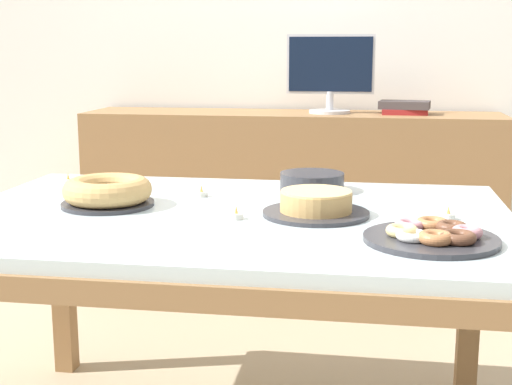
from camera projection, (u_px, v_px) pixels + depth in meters
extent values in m
cube|color=white|center=(299.00, 33.00, 3.72)|extent=(8.00, 0.10, 2.60)
cube|color=silver|center=(230.00, 218.00, 2.03)|extent=(1.58, 1.06, 0.04)
cube|color=olive|center=(185.00, 293.00, 1.55)|extent=(1.61, 0.08, 0.06)
cube|color=olive|center=(258.00, 199.00, 2.53)|extent=(1.61, 0.08, 0.06)
cube|color=olive|center=(510.00, 246.00, 1.92)|extent=(0.08, 1.09, 0.06)
cube|color=olive|center=(63.00, 283.00, 2.69)|extent=(0.07, 0.07, 0.70)
cube|color=olive|center=(470.00, 304.00, 2.46)|extent=(0.07, 0.07, 0.70)
cube|color=olive|center=(291.00, 203.00, 3.60)|extent=(2.05, 0.44, 0.91)
cylinder|color=silver|center=(330.00, 112.00, 3.48)|extent=(0.20, 0.20, 0.02)
cylinder|color=silver|center=(330.00, 101.00, 3.47)|extent=(0.04, 0.04, 0.09)
cube|color=silver|center=(331.00, 64.00, 3.43)|extent=(0.42, 0.02, 0.28)
cube|color=black|center=(330.00, 64.00, 3.42)|extent=(0.40, 0.00, 0.26)
cube|color=maroon|center=(404.00, 111.00, 3.42)|extent=(0.21, 0.15, 0.03)
cube|color=#3F3838|center=(405.00, 105.00, 3.42)|extent=(0.25, 0.18, 0.04)
cylinder|color=#333338|center=(316.00, 213.00, 1.98)|extent=(0.30, 0.30, 0.01)
cylinder|color=tan|center=(316.00, 202.00, 1.98)|extent=(0.20, 0.20, 0.05)
cylinder|color=#F4CA7D|center=(316.00, 192.00, 1.97)|extent=(0.20, 0.20, 0.01)
cylinder|color=#333338|center=(108.00, 204.00, 2.11)|extent=(0.27, 0.27, 0.01)
torus|color=tan|center=(107.00, 190.00, 2.10)|extent=(0.26, 0.26, 0.07)
cylinder|color=#333338|center=(431.00, 239.00, 1.71)|extent=(0.32, 0.32, 0.01)
torus|color=pink|center=(467.00, 232.00, 1.69)|extent=(0.07, 0.07, 0.03)
torus|color=brown|center=(451.00, 227.00, 1.74)|extent=(0.08, 0.08, 0.03)
torus|color=#B27042|center=(432.00, 223.00, 1.78)|extent=(0.08, 0.08, 0.03)
torus|color=pink|center=(409.00, 224.00, 1.78)|extent=(0.07, 0.07, 0.02)
torus|color=#EAD184|center=(402.00, 231.00, 1.71)|extent=(0.08, 0.08, 0.03)
torus|color=white|center=(412.00, 236.00, 1.67)|extent=(0.08, 0.08, 0.02)
torus|color=#B27042|center=(435.00, 238.00, 1.64)|extent=(0.08, 0.08, 0.03)
torus|color=brown|center=(458.00, 237.00, 1.65)|extent=(0.09, 0.09, 0.03)
cylinder|color=#333338|center=(312.00, 189.00, 2.33)|extent=(0.21, 0.21, 0.01)
cylinder|color=#333338|center=(312.00, 186.00, 2.33)|extent=(0.21, 0.21, 0.01)
cylinder|color=#333338|center=(312.00, 183.00, 2.33)|extent=(0.21, 0.21, 0.01)
cylinder|color=#333338|center=(312.00, 180.00, 2.33)|extent=(0.21, 0.21, 0.01)
cylinder|color=#333338|center=(312.00, 177.00, 2.33)|extent=(0.21, 0.21, 0.01)
cylinder|color=#333338|center=(312.00, 174.00, 2.33)|extent=(0.21, 0.21, 0.01)
cylinder|color=silver|center=(201.00, 194.00, 2.24)|extent=(0.04, 0.04, 0.02)
cylinder|color=white|center=(201.00, 192.00, 2.24)|extent=(0.03, 0.03, 0.00)
cone|color=#F9B74C|center=(201.00, 188.00, 2.24)|extent=(0.01, 0.01, 0.02)
cylinder|color=silver|center=(448.00, 217.00, 1.94)|extent=(0.04, 0.04, 0.02)
cylinder|color=white|center=(448.00, 214.00, 1.94)|extent=(0.03, 0.03, 0.00)
cone|color=#F9B74C|center=(448.00, 210.00, 1.93)|extent=(0.01, 0.01, 0.02)
cylinder|color=silver|center=(236.00, 216.00, 1.94)|extent=(0.04, 0.04, 0.02)
cylinder|color=white|center=(236.00, 214.00, 1.94)|extent=(0.03, 0.03, 0.00)
cone|color=#F9B74C|center=(236.00, 209.00, 1.94)|extent=(0.01, 0.01, 0.02)
cylinder|color=silver|center=(68.00, 181.00, 2.46)|extent=(0.04, 0.04, 0.02)
cylinder|color=white|center=(68.00, 180.00, 2.46)|extent=(0.03, 0.03, 0.00)
cone|color=#F9B74C|center=(68.00, 176.00, 2.46)|extent=(0.01, 0.01, 0.02)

